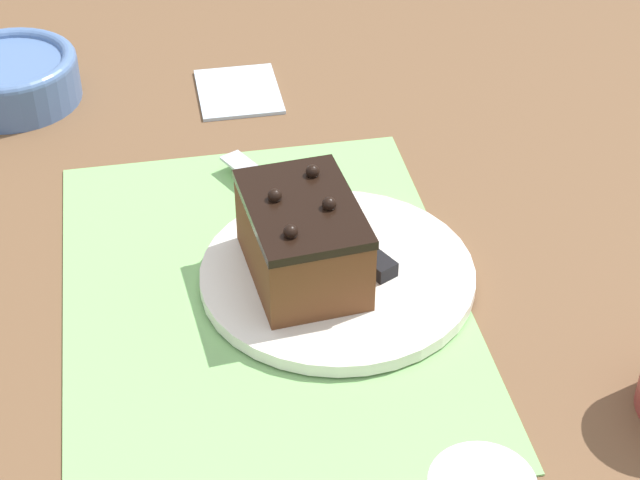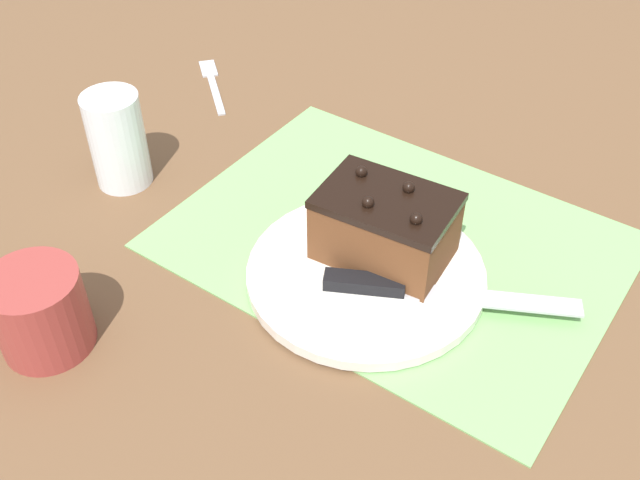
# 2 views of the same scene
# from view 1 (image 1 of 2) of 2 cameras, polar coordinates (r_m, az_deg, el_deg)

# --- Properties ---
(ground_plane) EXTENTS (3.00, 3.00, 0.00)m
(ground_plane) POSITION_cam_1_polar(r_m,az_deg,el_deg) (0.92, -3.02, -3.13)
(ground_plane) COLOR brown
(placemat_woven) EXTENTS (0.46, 0.34, 0.00)m
(placemat_woven) POSITION_cam_1_polar(r_m,az_deg,el_deg) (0.92, -3.02, -3.03)
(placemat_woven) COLOR #7AB266
(placemat_woven) RESTS_ON ground_plane
(cake_plate) EXTENTS (0.24, 0.24, 0.01)m
(cake_plate) POSITION_cam_1_polar(r_m,az_deg,el_deg) (0.93, 0.93, -1.88)
(cake_plate) COLOR white
(cake_plate) RESTS_ON placemat_woven
(chocolate_cake) EXTENTS (0.14, 0.10, 0.08)m
(chocolate_cake) POSITION_cam_1_polar(r_m,az_deg,el_deg) (0.90, -0.94, 0.07)
(chocolate_cake) COLOR brown
(chocolate_cake) RESTS_ON cake_plate
(serving_knife) EXTENTS (0.23, 0.13, 0.01)m
(serving_knife) POSITION_cam_1_polar(r_m,az_deg,el_deg) (0.96, 0.60, 0.50)
(serving_knife) COLOR black
(serving_knife) RESTS_ON cake_plate
(small_bowl) EXTENTS (0.15, 0.15, 0.05)m
(small_bowl) POSITION_cam_1_polar(r_m,az_deg,el_deg) (1.23, -16.20, 8.38)
(small_bowl) COLOR #4C6B9E
(small_bowl) RESTS_ON ground_plane
(folded_napkin) EXTENTS (0.11, 0.09, 0.01)m
(folded_napkin) POSITION_cam_1_polar(r_m,az_deg,el_deg) (1.21, -4.37, 7.98)
(folded_napkin) COLOR silver
(folded_napkin) RESTS_ON ground_plane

